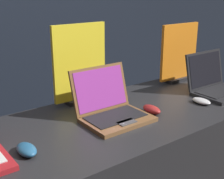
% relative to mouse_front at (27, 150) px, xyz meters
% --- Properties ---
extents(wall_back, '(8.00, 0.05, 2.80)m').
position_rel_mouse_front_xyz_m(wall_back, '(0.48, 1.60, 0.46)').
color(wall_back, black).
rests_on(wall_back, ground_plane).
extents(mouse_front, '(0.07, 0.12, 0.04)m').
position_rel_mouse_front_xyz_m(mouse_front, '(0.00, 0.00, 0.00)').
color(mouse_front, navy).
rests_on(mouse_front, display_counter).
extents(laptop_middle, '(0.32, 0.30, 0.24)m').
position_rel_mouse_front_xyz_m(laptop_middle, '(0.47, 0.08, 0.04)').
color(laptop_middle, brown).
rests_on(laptop_middle, display_counter).
extents(mouse_middle, '(0.06, 0.12, 0.04)m').
position_rel_mouse_front_xyz_m(mouse_middle, '(0.68, 0.01, 0.00)').
color(mouse_middle, maroon).
rests_on(mouse_middle, display_counter).
extents(promo_stand_middle, '(0.32, 0.07, 0.44)m').
position_rel_mouse_front_xyz_m(promo_stand_middle, '(0.47, 0.37, 0.19)').
color(promo_stand_middle, black).
rests_on(promo_stand_middle, display_counter).
extents(laptop_back, '(0.33, 0.28, 0.24)m').
position_rel_mouse_front_xyz_m(laptop_back, '(1.22, 0.01, 0.04)').
color(laptop_back, black).
rests_on(laptop_back, display_counter).
extents(mouse_back, '(0.07, 0.11, 0.03)m').
position_rel_mouse_front_xyz_m(mouse_back, '(1.00, -0.06, -0.00)').
color(mouse_back, '#B2B2B7').
rests_on(mouse_back, display_counter).
extents(promo_stand_back, '(0.33, 0.07, 0.39)m').
position_rel_mouse_front_xyz_m(promo_stand_back, '(1.22, 0.31, 0.17)').
color(promo_stand_back, black).
rests_on(promo_stand_back, display_counter).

